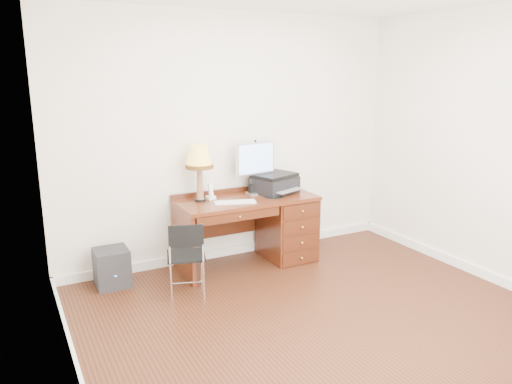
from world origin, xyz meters
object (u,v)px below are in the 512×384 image
equipment_box (112,268)px  chair (188,252)px  leg_lamp (199,160)px  printer (274,183)px  phone (211,195)px  monitor (256,161)px  desk (272,224)px

equipment_box → chair: bearing=-44.9°
leg_lamp → equipment_box: size_ratio=1.57×
printer → phone: (-0.76, 0.03, -0.05)m
leg_lamp → chair: size_ratio=0.80×
printer → leg_lamp: size_ratio=0.97×
equipment_box → printer: bearing=0.5°
monitor → equipment_box: size_ratio=1.52×
monitor → leg_lamp: bearing=174.7°
desk → phone: (-0.68, 0.13, 0.39)m
desk → leg_lamp: size_ratio=2.54×
leg_lamp → phone: 0.40m
monitor → printer: bearing=-24.5°
desk → chair: 1.28m
leg_lamp → chair: bearing=-121.0°
leg_lamp → desk: bearing=-8.1°
monitor → printer: size_ratio=1.00×
chair → equipment_box: size_ratio=1.98×
desk → printer: size_ratio=2.62×
equipment_box → monitor: bearing=2.5°
leg_lamp → phone: bearing=7.8°
desk → leg_lamp: 1.12m
monitor → equipment_box: (-1.64, -0.06, -0.92)m
phone → chair: (-0.49, -0.63, -0.35)m
desk → monitor: 0.73m
monitor → phone: monitor is taller
phone → chair: bearing=-140.7°
phone → equipment_box: bearing=169.3°
printer → phone: printer is taller
desk → printer: printer is taller
leg_lamp → chair: (-0.37, -0.61, -0.73)m
printer → leg_lamp: leg_lamp is taller
desk → chair: bearing=-157.1°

